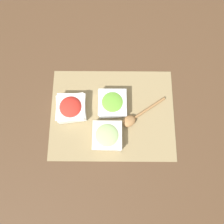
# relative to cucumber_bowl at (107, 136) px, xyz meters

# --- Properties ---
(ground_plane) EXTENTS (3.00, 3.00, 0.00)m
(ground_plane) POSITION_rel_cucumber_bowl_xyz_m (-0.02, -0.11, -0.03)
(ground_plane) COLOR #513823
(placemat) EXTENTS (0.56, 0.42, 0.00)m
(placemat) POSITION_rel_cucumber_bowl_xyz_m (-0.02, -0.11, -0.03)
(placemat) COLOR #937F56
(placemat) RESTS_ON ground_plane
(cucumber_bowl) EXTENTS (0.13, 0.13, 0.06)m
(cucumber_bowl) POSITION_rel_cucumber_bowl_xyz_m (0.00, 0.00, 0.00)
(cucumber_bowl) COLOR silver
(cucumber_bowl) RESTS_ON placemat
(lettuce_bowl) EXTENTS (0.13, 0.13, 0.05)m
(lettuce_bowl) POSITION_rel_cucumber_bowl_xyz_m (-0.03, -0.15, -0.00)
(lettuce_bowl) COLOR white
(lettuce_bowl) RESTS_ON placemat
(tomato_bowl) EXTENTS (0.14, 0.14, 0.06)m
(tomato_bowl) POSITION_rel_cucumber_bowl_xyz_m (0.16, -0.12, -0.00)
(tomato_bowl) COLOR white
(tomato_bowl) RESTS_ON placemat
(wooden_spoon) EXTENTS (0.21, 0.15, 0.03)m
(wooden_spoon) POSITION_rel_cucumber_bowl_xyz_m (-0.12, -0.08, -0.02)
(wooden_spoon) COLOR #9E7042
(wooden_spoon) RESTS_ON placemat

